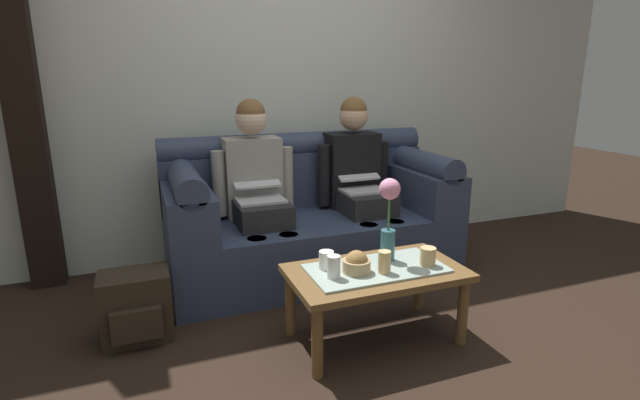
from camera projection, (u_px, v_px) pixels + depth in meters
The scene contains 14 objects.
ground_plane at pixel (387, 352), 2.43m from camera, with size 14.00×14.00×0.00m, color black.
back_wall_patterned at pixel (285, 64), 3.59m from camera, with size 6.00×0.12×2.90m, color silver.
timber_pillar at pixel (17, 61), 2.88m from camera, with size 0.20×0.20×2.90m, color black.
couch at pixel (309, 219), 3.38m from camera, with size 1.97×0.88×0.96m.
person_left at pixel (256, 185), 3.18m from camera, with size 0.56×0.67×1.22m.
person_right at pixel (358, 176), 3.44m from camera, with size 0.56×0.67×1.22m.
coffee_table at pixel (376, 279), 2.47m from camera, with size 0.91×0.51×0.41m.
flower_vase at pixel (389, 213), 2.49m from camera, with size 0.11×0.11×0.45m.
snack_bowl at pixel (357, 264), 2.39m from camera, with size 0.14×0.14×0.12m.
cup_near_left at pixel (428, 256), 2.47m from camera, with size 0.08×0.08×0.10m, color #DBB77A.
cup_near_right at pixel (334, 267), 2.32m from camera, with size 0.07×0.07×0.11m, color white.
cup_far_center at pixel (384, 262), 2.38m from camera, with size 0.06×0.06×0.11m, color #DBB77A.
cup_far_left at pixel (326, 260), 2.43m from camera, with size 0.08×0.08×0.09m, color white.
backpack_left at pixel (136, 307), 2.51m from camera, with size 0.35×0.29×0.37m.
Camera 1 is at (-1.09, -1.88, 1.37)m, focal length 26.68 mm.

